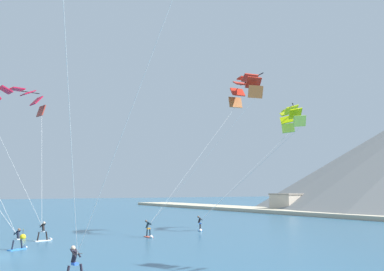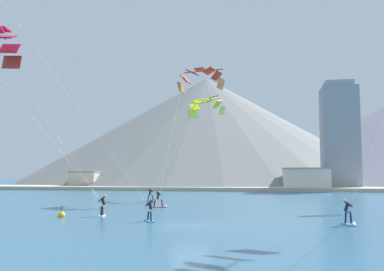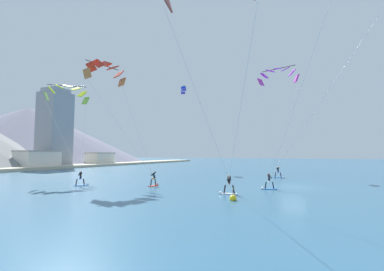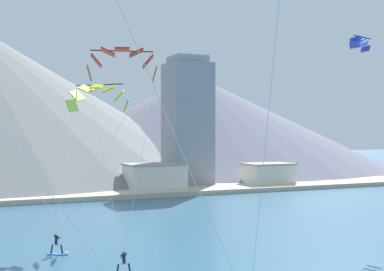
# 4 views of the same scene
# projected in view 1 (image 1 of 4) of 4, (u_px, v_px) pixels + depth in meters

# --- Properties ---
(kitesurfer_near_lead) EXTENTS (1.70, 1.23, 1.73)m
(kitesurfer_near_lead) POSITION_uv_depth(u_px,v_px,m) (200.00, 226.00, 47.61)
(kitesurfer_near_lead) COLOR #337FDB
(kitesurfer_near_lead) RESTS_ON ground
(kitesurfer_near_trail) EXTENTS (0.80, 1.79, 1.80)m
(kitesurfer_near_trail) POSITION_uv_depth(u_px,v_px,m) (45.00, 235.00, 38.30)
(kitesurfer_near_trail) COLOR white
(kitesurfer_near_trail) RESTS_ON ground
(kitesurfer_mid_center) EXTENTS (1.20, 1.71, 1.70)m
(kitesurfer_mid_center) POSITION_uv_depth(u_px,v_px,m) (20.00, 243.00, 32.79)
(kitesurfer_mid_center) COLOR #337FDB
(kitesurfer_mid_center) RESTS_ON ground
(kitesurfer_far_left) EXTENTS (1.77, 0.65, 1.74)m
(kitesurfer_far_left) POSITION_uv_depth(u_px,v_px,m) (149.00, 232.00, 40.98)
(kitesurfer_far_left) COLOR #E54C33
(kitesurfer_far_left) RESTS_ON ground
(kitesurfer_far_right) EXTENTS (0.84, 1.78, 1.82)m
(kitesurfer_far_right) POSITION_uv_depth(u_px,v_px,m) (71.00, 270.00, 21.14)
(kitesurfer_far_right) COLOR #337FDB
(kitesurfer_far_right) RESTS_ON ground
(parafoil_kite_near_lead) EXTENTS (8.29, 11.25, 12.81)m
(parafoil_kite_near_lead) POSITION_uv_depth(u_px,v_px,m) (290.00, 117.00, 49.51)
(parafoil_kite_near_lead) COLOR #92C847
(parafoil_kite_near_trail) EXTENTS (10.01, 6.21, 14.24)m
(parafoil_kite_near_trail) POSITION_uv_depth(u_px,v_px,m) (17.00, 98.00, 46.72)
(parafoil_kite_near_trail) COLOR #A23328
(parafoil_kite_far_left) EXTENTS (6.14, 11.27, 15.23)m
(parafoil_kite_far_left) POSITION_uv_depth(u_px,v_px,m) (245.00, 88.00, 45.86)
(parafoil_kite_far_left) COLOR #BF6730
(race_marker_buoy) EXTENTS (0.56, 0.56, 1.02)m
(race_marker_buoy) POSITION_uv_depth(u_px,v_px,m) (23.00, 237.00, 40.01)
(race_marker_buoy) COLOR yellow
(race_marker_buoy) RESTS_ON ground
(shore_building_promenade_mid) EXTENTS (6.02, 5.87, 3.82)m
(shore_building_promenade_mid) POSITION_uv_depth(u_px,v_px,m) (289.00, 203.00, 89.23)
(shore_building_promenade_mid) COLOR beige
(shore_building_promenade_mid) RESTS_ON ground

